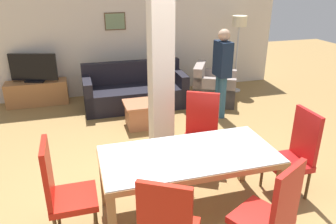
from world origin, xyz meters
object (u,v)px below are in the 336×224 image
dining_chair_head_right (295,152)px  dining_table (189,165)px  standing_person (222,68)px  coffee_table (144,114)px  tv_screen (33,68)px  dining_chair_near_right (271,213)px  dining_chair_head_left (63,189)px  floor_lamp (239,29)px  tv_stand (37,93)px  bottle (153,99)px  dining_chair_far_right (201,131)px  sofa (135,92)px  armchair (213,89)px

dining_chair_head_right → dining_table: bearing=90.0°
dining_chair_head_right → standing_person: 2.48m
coffee_table → standing_person: standing_person is taller
coffee_table → tv_screen: bearing=139.0°
dining_chair_near_right → dining_chair_head_left: 1.97m
floor_lamp → dining_chair_head_left: bearing=-135.2°
tv_stand → tv_screen: 0.53m
dining_table → dining_chair_near_right: (0.46, -0.87, -0.05)m
tv_screen → floor_lamp: (4.34, -0.33, 0.65)m
dining_chair_head_left → bottle: size_ratio=4.69×
dining_chair_far_right → floor_lamp: (1.99, 2.89, 0.87)m
sofa → floor_lamp: floor_lamp is taller
armchair → tv_stand: (-3.56, 0.86, -0.04)m
bottle → sofa: bearing=96.5°
dining_chair_head_right → floor_lamp: 3.99m
dining_table → bottle: (0.17, 2.32, -0.08)m
tv_stand → floor_lamp: bearing=-4.3°
dining_table → dining_chair_far_right: size_ratio=1.76×
dining_table → sofa: size_ratio=0.93×
dining_table → armchair: (1.68, 3.20, -0.32)m
dining_chair_head_left → tv_screen: size_ratio=1.16×
armchair → coffee_table: (-1.66, -0.79, -0.06)m
dining_table → tv_screen: tv_screen is taller
coffee_table → dining_chair_head_right: bearing=-61.4°
dining_chair_head_right → tv_stand: dining_chair_head_right is taller
coffee_table → tv_screen: (-1.90, 1.65, 0.55)m
dining_chair_near_right → standing_person: (1.03, 3.32, 0.39)m
dining_chair_head_right → coffee_table: (-1.32, 2.41, -0.33)m
armchair → tv_screen: (-3.56, 0.86, 0.49)m
dining_chair_near_right → floor_lamp: floor_lamp is taller
dining_table → standing_person: size_ratio=1.14×
dining_chair_near_right → dining_chair_head_left: bearing=125.8°
sofa → tv_screen: size_ratio=2.20×
bottle → standing_person: standing_person is taller
armchair → tv_screen: 3.70m
bottle → dining_chair_head_right: bearing=-63.3°
dining_chair_near_right → tv_stand: dining_chair_near_right is taller
tv_screen → dining_chair_near_right: bearing=131.1°
dining_table → dining_chair_far_right: 0.96m
sofa → bottle: size_ratio=8.89×
bottle → dining_table: bearing=-94.1°
tv_stand → floor_lamp: size_ratio=0.71×
dining_table → floor_lamp: size_ratio=1.10×
standing_person → dining_chair_head_left: bearing=130.0°
standing_person → bottle: bearing=94.3°
tv_stand → sofa: bearing=-18.9°
sofa → standing_person: (1.45, -0.96, 0.64)m
dining_chair_near_right → sofa: bearing=67.6°
dining_chair_far_right → tv_stand: dining_chair_far_right is taller
bottle → floor_lamp: size_ratio=0.13×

